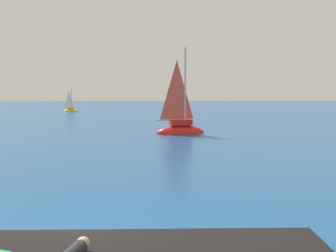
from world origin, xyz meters
name	(u,v)px	position (x,y,z in m)	size (l,w,h in m)	color
ground_plane	(73,250)	(0.00, 0.00, 0.00)	(160.00, 160.00, 0.00)	navy
sailboat_near	(180,128)	(3.77, 21.17, 0.37)	(3.79, 1.99, 6.88)	red
sailboat_far	(70,110)	(-9.19, 46.20, 0.19)	(1.96, 1.06, 3.55)	yellow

